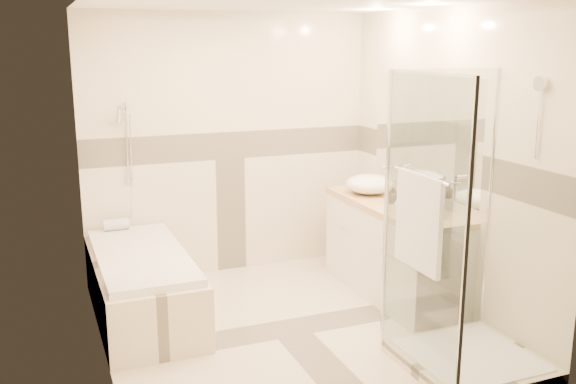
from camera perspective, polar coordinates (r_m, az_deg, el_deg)
name	(u,v)px	position (r m, az deg, el deg)	size (l,w,h in m)	color
room	(294,172)	(4.85, 0.56, 1.77)	(2.82, 3.02, 2.52)	beige
bathtub	(142,282)	(5.43, -12.82, -7.79)	(0.75, 1.70, 0.56)	beige
vanity	(393,250)	(5.78, 9.31, -5.07)	(0.58, 1.62, 0.85)	silver
shower_enclosure	(453,297)	(4.61, 14.44, -9.04)	(0.96, 0.93, 2.04)	beige
vessel_sink_near	(369,184)	(5.99, 7.25, 0.71)	(0.44, 0.44, 0.18)	white
vessel_sink_far	(419,205)	(5.31, 11.57, -1.16)	(0.39, 0.39, 0.16)	white
faucet_near	(390,176)	(6.08, 9.05, 1.41)	(0.10, 0.03, 0.25)	silver
faucet_far	(442,191)	(5.40, 13.52, 0.07)	(0.13, 0.03, 0.30)	silver
amenity_bottle_a	(392,195)	(5.65, 9.22, -0.28)	(0.06, 0.06, 0.14)	black
amenity_bottle_b	(394,196)	(5.63, 9.38, -0.36)	(0.11, 0.11, 0.14)	black
folded_towels	(357,184)	(6.21, 6.12, 0.69)	(0.13, 0.22, 0.07)	silver
rolled_towel	(116,225)	(6.01, -15.03, -2.81)	(0.10, 0.10, 0.22)	silver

